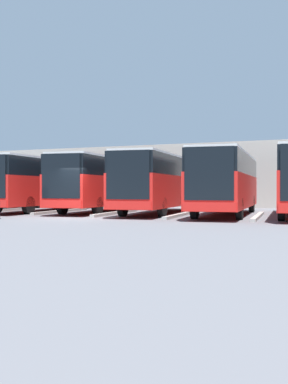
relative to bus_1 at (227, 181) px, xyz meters
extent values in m
plane|color=#5B5B60|center=(6.02, 5.78, -1.87)|extent=(600.00, 600.00, 0.00)
cylinder|color=black|center=(-3.43, 3.68, -1.37)|extent=(0.43, 1.05, 1.02)
cylinder|color=black|center=(-2.49, -3.75, -1.37)|extent=(0.43, 1.05, 1.02)
cube|color=#9E9E99|center=(-2.00, 1.64, -1.80)|extent=(1.13, 7.05, 0.15)
cube|color=red|center=(0.00, -0.02, -0.56)|extent=(3.91, 12.29, 1.73)
cube|color=black|center=(0.00, -0.02, 0.84)|extent=(3.85, 12.10, 1.06)
cube|color=black|center=(-0.76, 5.99, 0.22)|extent=(2.11, 0.31, 2.30)
cube|color=red|center=(-0.76, 5.99, -1.20)|extent=(2.28, 0.35, 0.40)
cube|color=silver|center=(0.00, -0.02, 1.43)|extent=(3.76, 11.80, 0.12)
cylinder|color=black|center=(-1.52, 3.56, -1.37)|extent=(0.43, 1.05, 1.02)
cylinder|color=black|center=(0.58, 3.83, -1.37)|extent=(0.43, 1.05, 1.02)
cylinder|color=black|center=(-0.58, -3.87, -1.37)|extent=(0.43, 1.05, 1.02)
cylinder|color=black|center=(1.52, -3.60, -1.37)|extent=(0.43, 1.05, 1.02)
cube|color=#9E9E99|center=(2.01, 1.79, -1.80)|extent=(1.13, 7.05, 0.15)
cube|color=red|center=(4.01, -0.34, -0.56)|extent=(3.91, 12.29, 1.73)
cube|color=black|center=(4.01, -0.34, 0.84)|extent=(3.85, 12.10, 1.06)
cube|color=black|center=(3.25, 5.66, 0.22)|extent=(2.11, 0.31, 2.30)
cube|color=red|center=(3.25, 5.67, -1.20)|extent=(2.28, 0.35, 0.40)
cube|color=silver|center=(4.01, -0.34, 1.43)|extent=(3.76, 11.80, 0.12)
cylinder|color=black|center=(2.49, 3.24, -1.37)|extent=(0.43, 1.05, 1.02)
cylinder|color=black|center=(4.59, 3.50, -1.37)|extent=(0.43, 1.05, 1.02)
cylinder|color=black|center=(3.43, -4.19, -1.37)|extent=(0.43, 1.05, 1.02)
cylinder|color=black|center=(5.53, -3.93, -1.37)|extent=(0.43, 1.05, 1.02)
cube|color=#9E9E99|center=(6.02, 1.47, -1.80)|extent=(1.13, 7.05, 0.15)
cube|color=red|center=(8.03, -0.80, -0.56)|extent=(3.91, 12.29, 1.73)
cube|color=black|center=(8.03, -0.80, 0.84)|extent=(3.85, 12.10, 1.06)
cube|color=black|center=(7.27, 5.21, 0.22)|extent=(2.11, 0.31, 2.30)
cube|color=red|center=(7.26, 5.21, -1.20)|extent=(2.28, 0.35, 0.40)
cube|color=silver|center=(8.03, -0.80, 1.43)|extent=(3.76, 11.80, 0.12)
cylinder|color=black|center=(6.51, 2.78, -1.37)|extent=(0.43, 1.05, 1.02)
cylinder|color=black|center=(8.61, 3.05, -1.37)|extent=(0.43, 1.05, 1.02)
cylinder|color=black|center=(7.45, -4.65, -1.37)|extent=(0.43, 1.05, 1.02)
cylinder|color=black|center=(9.54, -4.38, -1.37)|extent=(0.43, 1.05, 1.02)
cube|color=#9E9E99|center=(10.03, 1.01, -1.80)|extent=(1.13, 7.05, 0.15)
cube|color=red|center=(12.04, 0.02, -0.56)|extent=(3.91, 12.29, 1.73)
cube|color=black|center=(12.04, 0.02, 0.84)|extent=(3.85, 12.10, 1.06)
cube|color=silver|center=(12.04, 0.02, 1.43)|extent=(3.76, 11.80, 0.12)
cylinder|color=black|center=(10.52, 3.61, -1.37)|extent=(0.43, 1.05, 1.02)
cylinder|color=black|center=(11.46, -3.82, -1.37)|extent=(0.43, 1.05, 1.02)
cylinder|color=black|center=(13.56, -3.56, -1.37)|extent=(0.43, 1.05, 1.02)
cube|color=#9E9E99|center=(14.04, 1.84, -1.80)|extent=(1.13, 7.05, 0.15)
cylinder|color=black|center=(15.47, -4.03, -1.37)|extent=(0.43, 1.05, 1.02)
cylinder|color=black|center=(17.57, -3.76, -1.37)|extent=(0.43, 1.05, 1.02)
cube|color=#A8A399|center=(6.02, -17.31, 0.66)|extent=(37.88, 13.57, 5.07)
cube|color=silver|center=(6.02, -25.59, 2.95)|extent=(37.88, 3.00, 0.24)
cylinder|color=slate|center=(19.28, -26.69, 0.54)|extent=(0.20, 0.20, 4.82)
camera|label=1|loc=(-6.59, 25.80, -0.45)|focal=45.00mm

